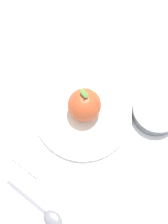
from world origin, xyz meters
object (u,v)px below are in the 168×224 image
object	(u,v)px
apple	(85,105)
linen_napkin	(115,52)
spoon	(48,215)
dinner_plate	(84,113)
knife	(39,175)
side_bowl	(157,111)

from	to	relation	value
apple	linen_napkin	bearing A→B (deg)	-28.43
spoon	dinner_plate	bearing A→B (deg)	-21.57
knife	spoon	bearing A→B (deg)	-166.69
dinner_plate	linen_napkin	world-z (taller)	dinner_plate
knife	side_bowl	bearing A→B (deg)	-64.39
apple	linen_napkin	xyz separation A→B (m)	(0.16, -0.09, -0.05)
apple	spoon	distance (m)	0.26
apple	knife	xyz separation A→B (m)	(-0.15, 0.11, -0.05)
knife	linen_napkin	size ratio (longest dim) A/B	1.00
dinner_plate	spoon	bearing A→B (deg)	158.43
side_bowl	knife	size ratio (longest dim) A/B	0.74
apple	side_bowl	xyz separation A→B (m)	(-0.01, -0.17, -0.03)
spoon	linen_napkin	bearing A→B (deg)	-24.50
side_bowl	knife	distance (m)	0.32
dinner_plate	spoon	world-z (taller)	dinner_plate
side_bowl	spoon	world-z (taller)	side_bowl
side_bowl	knife	bearing A→B (deg)	115.61
apple	spoon	xyz separation A→B (m)	(-0.24, 0.09, -0.05)
spoon	linen_napkin	world-z (taller)	spoon
dinner_plate	knife	xyz separation A→B (m)	(-0.14, 0.11, -0.01)
knife	spoon	world-z (taller)	spoon
side_bowl	spoon	bearing A→B (deg)	130.09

